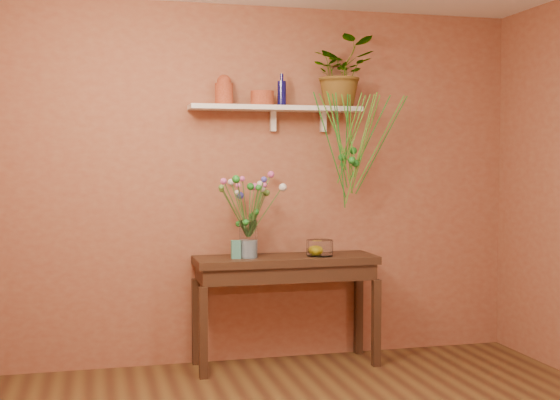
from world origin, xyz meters
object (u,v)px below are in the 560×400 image
object	(u,v)px
terracotta_jug	(224,91)
glass_vase	(248,242)
blue_bottle	(282,93)
glass_bowl	(320,249)
sideboard	(286,272)
spider_plant	(341,73)
bouquet	(251,195)

from	to	relation	value
terracotta_jug	glass_vase	world-z (taller)	terracotta_jug
blue_bottle	glass_bowl	bearing A→B (deg)	-31.38
sideboard	glass_bowl	bearing A→B (deg)	-10.72
sideboard	spider_plant	distance (m)	1.57
sideboard	bouquet	distance (m)	0.64
glass_vase	blue_bottle	bearing A→B (deg)	24.48
terracotta_jug	spider_plant	distance (m)	0.92
terracotta_jug	bouquet	size ratio (longest dim) A/B	0.43
blue_bottle	glass_bowl	distance (m)	1.20
blue_bottle	spider_plant	xyz separation A→B (m)	(0.47, -0.00, 0.16)
spider_plant	blue_bottle	bearing A→B (deg)	179.67
terracotta_jug	blue_bottle	bearing A→B (deg)	-2.90
glass_vase	terracotta_jug	bearing A→B (deg)	134.56
sideboard	blue_bottle	world-z (taller)	blue_bottle
glass_vase	bouquet	distance (m)	0.34
blue_bottle	spider_plant	distance (m)	0.50
blue_bottle	bouquet	xyz separation A→B (m)	(-0.27, -0.13, -0.76)
blue_bottle	spider_plant	world-z (taller)	spider_plant
sideboard	blue_bottle	size ratio (longest dim) A/B	5.60
sideboard	glass_bowl	size ratio (longest dim) A/B	6.78
blue_bottle	spider_plant	size ratio (longest dim) A/B	0.46
bouquet	blue_bottle	bearing A→B (deg)	26.72
glass_bowl	bouquet	bearing A→B (deg)	177.80
glass_vase	bouquet	bearing A→B (deg)	-15.24
spider_plant	terracotta_jug	bearing A→B (deg)	178.43
bouquet	glass_vase	bearing A→B (deg)	164.76
glass_bowl	terracotta_jug	bearing A→B (deg)	165.60
glass_bowl	glass_vase	bearing A→B (deg)	177.36
bouquet	terracotta_jug	bearing A→B (deg)	136.87
glass_bowl	sideboard	bearing A→B (deg)	169.28
bouquet	sideboard	bearing A→B (deg)	5.76
blue_bottle	glass_vase	xyz separation A→B (m)	(-0.28, -0.13, -1.10)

